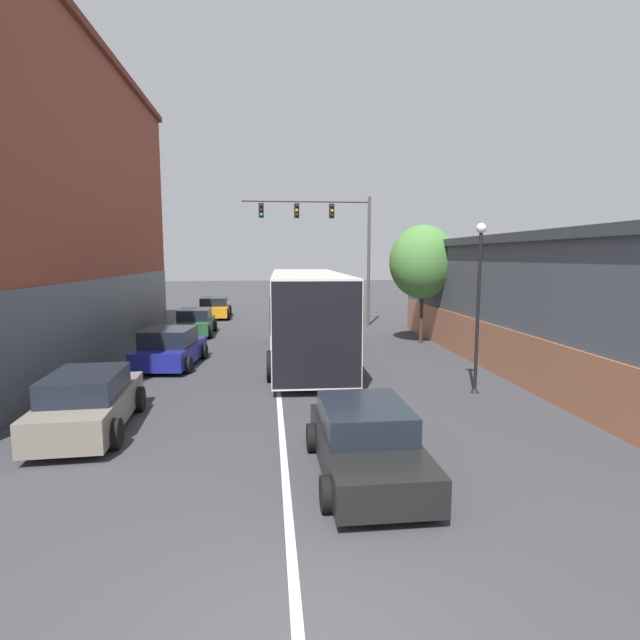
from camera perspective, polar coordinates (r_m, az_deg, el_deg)
lane_center_line at (r=18.89m, az=-5.02°, el=-4.98°), size 0.14×39.96×0.01m
building_right_storefront at (r=20.46m, az=27.46°, el=2.23°), size 7.33×20.30×4.75m
bus at (r=19.39m, az=-1.53°, el=1.04°), size 3.13×11.10×3.38m
hatchback_foreground at (r=9.51m, az=5.27°, el=-13.67°), size 2.01×4.01×1.28m
parked_car_left_near at (r=12.75m, az=-24.91°, el=-8.54°), size 2.09×4.28×1.41m
parked_car_left_mid at (r=19.13m, az=-16.73°, el=-3.11°), size 2.37×4.06×1.41m
parked_car_left_far at (r=26.36m, az=-14.07°, el=-0.27°), size 1.97×3.85×1.36m
parked_car_left_distant at (r=33.57m, az=-11.98°, el=1.38°), size 2.21×4.22×1.36m
traffic_signal_gantry at (r=28.68m, az=1.14°, el=10.09°), size 7.28×0.36×7.38m
street_lamp at (r=15.13m, az=17.63°, el=1.96°), size 0.29×0.29×4.95m
street_tree_near at (r=23.37m, az=11.65°, el=6.51°), size 3.04×2.74×5.44m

